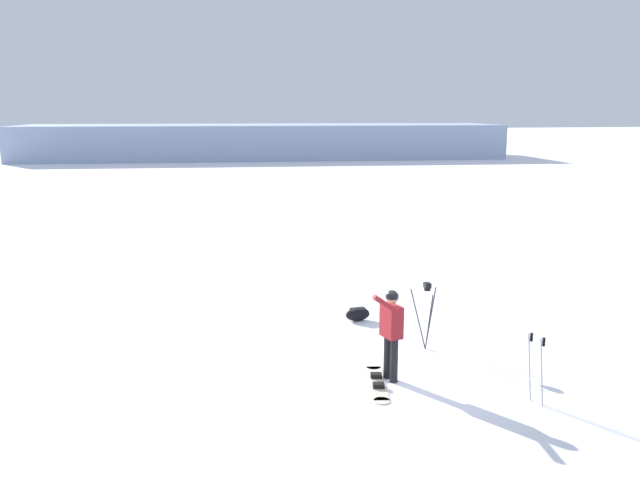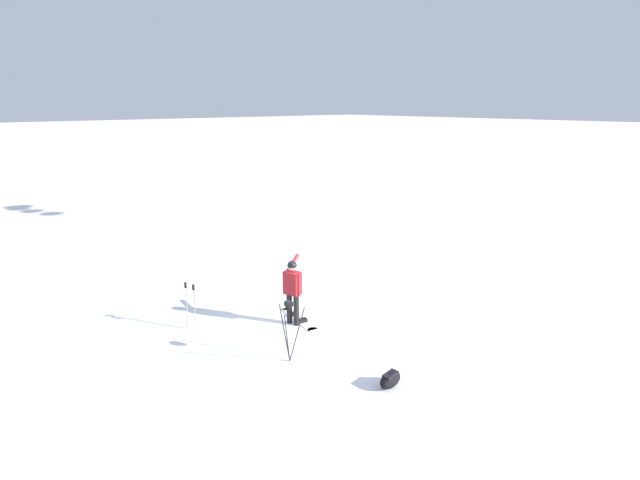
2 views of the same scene
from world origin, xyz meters
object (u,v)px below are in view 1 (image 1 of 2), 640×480
(ski_poles, at_px, (536,359))
(snowboarder, at_px, (391,326))
(camera_tripod, at_px, (427,302))
(gear_bag_large, at_px, (358,314))
(snowboard, at_px, (377,382))

(ski_poles, bearing_deg, snowboarder, -35.06)
(camera_tripod, bearing_deg, snowboarder, 49.30)
(gear_bag_large, relative_size, camera_tripod, 0.43)
(snowboarder, relative_size, gear_bag_large, 2.83)
(snowboarder, distance_m, ski_poles, 2.49)
(snowboarder, height_order, ski_poles, snowboarder)
(snowboarder, relative_size, ski_poles, 1.43)
(gear_bag_large, xyz_separation_m, camera_tripod, (-0.88, 2.06, 0.83))
(snowboard, xyz_separation_m, ski_poles, (-2.30, 1.32, 0.76))
(snowboard, height_order, ski_poles, ski_poles)
(camera_tripod, height_order, ski_poles, camera_tripod)
(gear_bag_large, xyz_separation_m, ski_poles, (-1.74, 4.85, 0.62))
(ski_poles, bearing_deg, snowboard, -29.77)
(ski_poles, bearing_deg, camera_tripod, -72.97)
(camera_tripod, bearing_deg, snowboard, 45.70)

